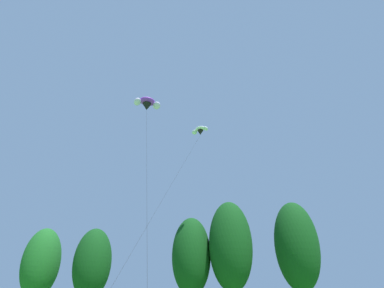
{
  "coord_description": "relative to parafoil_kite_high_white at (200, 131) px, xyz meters",
  "views": [
    {
      "loc": [
        3.25,
        2.84,
        2.04
      ],
      "look_at": [
        2.46,
        22.07,
        11.81
      ],
      "focal_mm": 29.52,
      "sensor_mm": 36.0,
      "label": 1
    }
  ],
  "objects": [
    {
      "name": "parafoil_kite_mid_purple",
      "position": [
        -6.17,
        -9.65,
        -1.62
      ],
      "size": [
        5.7,
        16.62,
        22.58
      ],
      "color": "purple"
    },
    {
      "name": "treeline_tree_e",
      "position": [
        -1.51,
        5.27,
        -16.93
      ],
      "size": [
        5.38,
        5.38,
        13.25
      ],
      "color": "#472D19",
      "rests_on": "ground_plane"
    },
    {
      "name": "parafoil_kite_high_white",
      "position": [
        0.0,
        0.0,
        0.0
      ],
      "size": [
        8.13,
        19.33,
        24.46
      ],
      "color": "white"
    },
    {
      "name": "treeline_tree_f",
      "position": [
        3.91,
        4.01,
        -15.76
      ],
      "size": [
        5.9,
        5.9,
        15.18
      ],
      "color": "#472D19",
      "rests_on": "ground_plane"
    },
    {
      "name": "treeline_tree_g",
      "position": [
        12.86,
        4.16,
        -15.83
      ],
      "size": [
        5.87,
        5.87,
        15.06
      ],
      "color": "#472D19",
      "rests_on": "ground_plane"
    },
    {
      "name": "treeline_tree_d",
      "position": [
        -14.14,
        1.85,
        -18.23
      ],
      "size": [
        4.8,
        4.8,
        11.11
      ],
      "color": "#472D19",
      "rests_on": "ground_plane"
    },
    {
      "name": "treeline_tree_c",
      "position": [
        -21.56,
        3.18,
        -18.0
      ],
      "size": [
        4.9,
        4.9,
        11.48
      ],
      "color": "#472D19",
      "rests_on": "ground_plane"
    }
  ]
}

